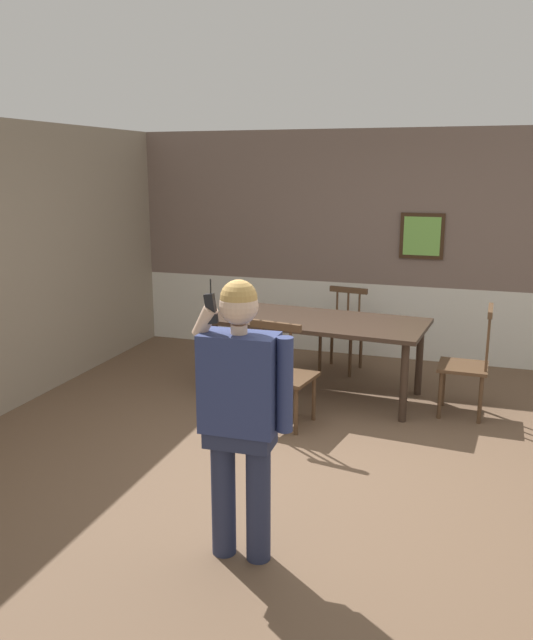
{
  "coord_description": "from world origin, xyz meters",
  "views": [
    {
      "loc": [
        1.03,
        -4.39,
        2.2
      ],
      "look_at": [
        -0.26,
        -0.46,
        1.21
      ],
      "focal_mm": 36.01,
      "sensor_mm": 36.0,
      "label": 1
    }
  ],
  "objects": [
    {
      "name": "ground_plane",
      "position": [
        0.0,
        0.0,
        0.0
      ],
      "size": [
        6.7,
        6.7,
        0.0
      ],
      "primitive_type": "plane",
      "color": "brown"
    },
    {
      "name": "room_back_partition",
      "position": [
        0.0,
        3.05,
        1.26
      ],
      "size": [
        6.04,
        0.17,
        2.62
      ],
      "color": "#756056",
      "rests_on": "ground_plane"
    },
    {
      "name": "dining_table",
      "position": [
        -0.38,
        1.5,
        0.69
      ],
      "size": [
        2.14,
        1.12,
        0.76
      ],
      "rotation": [
        0.0,
        0.0,
        -0.09
      ],
      "color": "#38281E",
      "rests_on": "ground_plane"
    },
    {
      "name": "chair_near_window",
      "position": [
        1.04,
        1.38,
        0.48
      ],
      "size": [
        0.44,
        0.44,
        1.01
      ],
      "rotation": [
        0.0,
        0.0,
        1.54
      ],
      "color": "#513823",
      "rests_on": "ground_plane"
    },
    {
      "name": "chair_by_doorway",
      "position": [
        -0.3,
        2.36,
        0.45
      ],
      "size": [
        0.5,
        0.5,
        0.9
      ],
      "rotation": [
        0.0,
        0.0,
        2.99
      ],
      "color": "#513823",
      "rests_on": "ground_plane"
    },
    {
      "name": "chair_at_table_head",
      "position": [
        -0.46,
        0.64,
        0.46
      ],
      "size": [
        0.53,
        0.53,
        0.96
      ],
      "rotation": [
        0.0,
        0.0,
        -0.17
      ],
      "color": "#513823",
      "rests_on": "ground_plane"
    },
    {
      "name": "person_figure",
      "position": [
        -0.13,
        -1.29,
        0.93
      ],
      "size": [
        0.58,
        0.24,
        1.63
      ],
      "rotation": [
        0.0,
        0.0,
        3.17
      ],
      "color": "#282E49",
      "rests_on": "ground_plane"
    }
  ]
}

